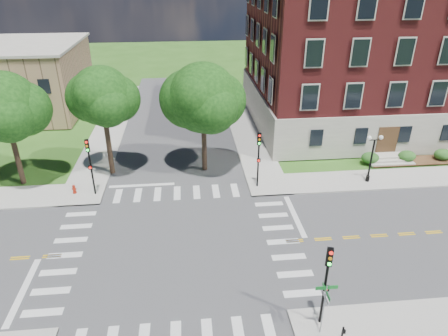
{
  "coord_description": "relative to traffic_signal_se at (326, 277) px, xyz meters",
  "views": [
    {
      "loc": [
        1.04,
        -21.33,
        16.81
      ],
      "look_at": [
        3.68,
        5.14,
        3.2
      ],
      "focal_mm": 32.0,
      "sensor_mm": 36.0,
      "label": 1
    }
  ],
  "objects": [
    {
      "name": "road_ew",
      "position": [
        -7.51,
        6.98,
        -3.18
      ],
      "size": [
        90.0,
        12.0,
        0.01
      ],
      "primitive_type": "cube",
      "color": "#3D3D3F",
      "rests_on": "ground"
    },
    {
      "name": "push_button_post",
      "position": [
        0.57,
        -1.5,
        -2.39
      ],
      "size": [
        0.14,
        0.21,
        1.2
      ],
      "color": "black",
      "rests_on": "ground"
    },
    {
      "name": "fire_hydrant",
      "position": [
        -15.85,
        14.85,
        -2.72
      ],
      "size": [
        0.35,
        0.35,
        0.75
      ],
      "color": "#9C1D0C",
      "rests_on": "ground"
    },
    {
      "name": "tree_b",
      "position": [
        -20.61,
        17.06,
        3.74
      ],
      "size": [
        5.49,
        5.49,
        9.57
      ],
      "color": "black",
      "rests_on": "ground"
    },
    {
      "name": "main_building",
      "position": [
        16.49,
        28.97,
        5.15
      ],
      "size": [
        30.6,
        22.4,
        16.5
      ],
      "color": "#A29D8F",
      "rests_on": "ground"
    },
    {
      "name": "stop_bar_east",
      "position": [
        1.29,
        9.98,
        -3.19
      ],
      "size": [
        0.4,
        5.5,
        0.0
      ],
      "primitive_type": "cube",
      "color": "silver",
      "rests_on": "ground"
    },
    {
      "name": "tree_c",
      "position": [
        -13.3,
        18.26,
        3.99
      ],
      "size": [
        4.94,
        4.94,
        9.56
      ],
      "color": "black",
      "rests_on": "ground"
    },
    {
      "name": "ground",
      "position": [
        -7.51,
        6.98,
        -3.19
      ],
      "size": [
        160.0,
        160.0,
        0.0
      ],
      "primitive_type": "plane",
      "color": "#2D5818",
      "rests_on": "ground"
    },
    {
      "name": "road_ns",
      "position": [
        -7.51,
        6.98,
        -3.18
      ],
      "size": [
        12.0,
        90.0,
        0.01
      ],
      "primitive_type": "cube",
      "color": "#3D3D3F",
      "rests_on": "ground"
    },
    {
      "name": "traffic_signal_se",
      "position": [
        0.0,
        0.0,
        0.0
      ],
      "size": [
        0.38,
        0.44,
        4.8
      ],
      "color": "black",
      "rests_on": "ground"
    },
    {
      "name": "street_sign_pole",
      "position": [
        -0.18,
        -0.64,
        -0.88
      ],
      "size": [
        1.1,
        1.1,
        3.1
      ],
      "color": "gray",
      "rests_on": "ground"
    },
    {
      "name": "twin_lamp_west",
      "position": [
        8.83,
        14.43,
        -0.66
      ],
      "size": [
        1.36,
        0.36,
        4.23
      ],
      "color": "black",
      "rests_on": "ground"
    },
    {
      "name": "traffic_signal_ne",
      "position": [
        -0.77,
        14.51,
        0.0
      ],
      "size": [
        0.37,
        0.43,
        4.8
      ],
      "color": "black",
      "rests_on": "ground"
    },
    {
      "name": "traffic_signal_nw",
      "position": [
        -14.15,
        14.54,
        0.0
      ],
      "size": [
        0.36,
        0.41,
        4.8
      ],
      "color": "black",
      "rests_on": "ground"
    },
    {
      "name": "sidewalk_nw",
      "position": [
        -22.89,
        22.35,
        -3.13
      ],
      "size": [
        34.0,
        34.0,
        0.12
      ],
      "color": "#9E9B93",
      "rests_on": "ground"
    },
    {
      "name": "sidewalk_ne",
      "position": [
        7.86,
        22.35,
        -3.13
      ],
      "size": [
        34.0,
        34.0,
        0.12
      ],
      "color": "#9E9B93",
      "rests_on": "ground"
    },
    {
      "name": "tree_d",
      "position": [
        -5.01,
        18.05,
        3.64
      ],
      "size": [
        5.96,
        5.96,
        9.7
      ],
      "color": "black",
      "rests_on": "ground"
    },
    {
      "name": "crosswalk_east",
      "position": [
        -0.31,
        6.98,
        -3.19
      ],
      "size": [
        2.2,
        10.2,
        0.02
      ],
      "primitive_type": null,
      "color": "silver",
      "rests_on": "ground"
    }
  ]
}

